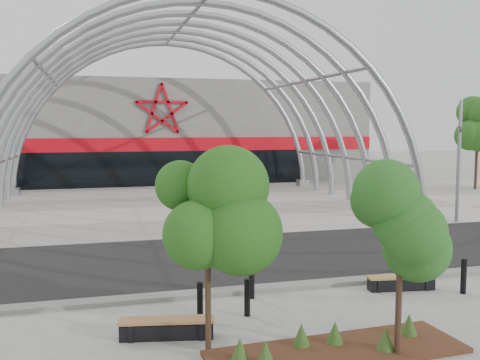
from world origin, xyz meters
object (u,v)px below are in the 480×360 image
object	(u,v)px
street_tree_0	(208,218)
street_tree_1	(401,226)
bench_0	(167,329)
bollard_2	(252,280)
bench_1	(401,283)
signal_pole	(459,159)

from	to	relation	value
street_tree_0	street_tree_1	distance (m)	3.69
bench_0	bollard_2	size ratio (longest dim) A/B	2.12
bench_1	signal_pole	bearing A→B (deg)	45.92
bollard_2	bench_1	bearing A→B (deg)	-5.26
street_tree_0	street_tree_1	size ratio (longest dim) A/B	1.04
bench_0	bench_1	distance (m)	6.83
street_tree_0	bollard_2	xyz separation A→B (m)	(1.76, 2.93, -2.21)
signal_pole	bollard_2	size ratio (longest dim) A/B	5.82
signal_pole	street_tree_1	world-z (taller)	signal_pole
street_tree_1	bollard_2	size ratio (longest dim) A/B	3.71
bench_0	street_tree_0	bearing A→B (deg)	-50.86
street_tree_1	bench_1	distance (m)	5.10
street_tree_0	bench_1	xyz separation A→B (m)	(5.91, 2.55, -2.50)
street_tree_1	bench_0	size ratio (longest dim) A/B	1.75
street_tree_1	bench_0	bearing A→B (deg)	153.15
street_tree_1	bench_0	xyz separation A→B (m)	(-4.18, 2.12, -2.37)
signal_pole	street_tree_0	xyz separation A→B (m)	(-14.00, -10.90, -0.25)
bench_0	bollard_2	distance (m)	3.23
signal_pole	bench_0	world-z (taller)	signal_pole
street_tree_0	bench_0	xyz separation A→B (m)	(-0.71, 0.87, -2.48)
street_tree_0	bench_1	world-z (taller)	street_tree_0
street_tree_0	bench_1	size ratio (longest dim) A/B	1.97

